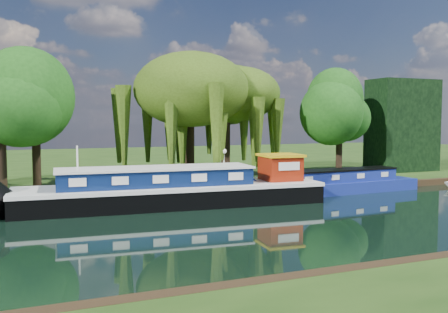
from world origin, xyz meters
name	(u,v)px	position (x,y,z in m)	size (l,w,h in m)	color
ground	(298,223)	(0.00, 0.00, 0.00)	(120.00, 120.00, 0.00)	black
far_bank	(138,162)	(0.00, 34.00, 0.23)	(120.00, 52.00, 0.45)	#1D3B10
dutch_barge	(175,190)	(-4.04, 6.92, 0.92)	(17.82, 5.22, 3.71)	black
narrowboat	(341,184)	(7.73, 7.30, 0.63)	(12.16, 2.69, 1.76)	navy
willow_left	(189,92)	(-0.69, 14.18, 6.94)	(7.45, 7.45, 8.93)	black
willow_right	(226,103)	(2.38, 14.66, 6.24)	(6.52, 6.52, 7.94)	black
tree_far_mid	(35,103)	(-11.19, 15.78, 6.07)	(4.97, 4.97, 8.14)	black
tree_far_right	(340,112)	(11.69, 13.05, 5.54)	(4.51, 4.51, 7.38)	black
conifer_hedge	(402,125)	(19.00, 14.00, 4.45)	(6.00, 3.00, 8.00)	black
lamppost	(224,157)	(0.50, 10.50, 2.42)	(0.36, 0.36, 2.56)	silver
mooring_posts	(222,183)	(-0.50, 8.40, 0.95)	(19.16, 0.16, 1.00)	silver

